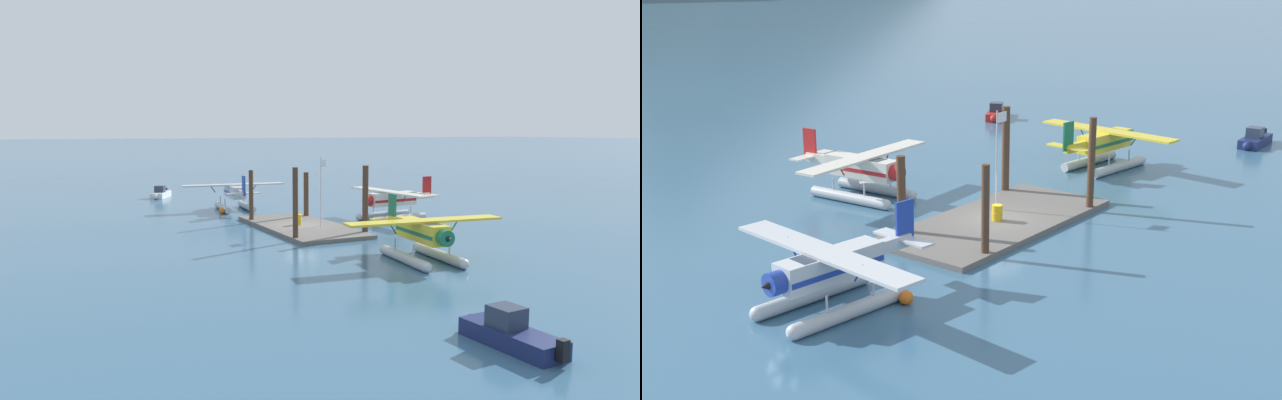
# 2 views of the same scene
# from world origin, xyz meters

# --- Properties ---
(ground_plane) EXTENTS (1200.00, 1200.00, 0.00)m
(ground_plane) POSITION_xyz_m (0.00, 0.00, 0.00)
(ground_plane) COLOR #38607F
(dock_platform) EXTENTS (14.20, 6.24, 0.30)m
(dock_platform) POSITION_xyz_m (0.00, 0.00, 0.15)
(dock_platform) COLOR #66605B
(dock_platform) RESTS_ON ground
(piling_near_left) EXTENTS (0.39, 0.39, 4.69)m
(piling_near_left) POSITION_xyz_m (-4.74, -2.69, 2.35)
(piling_near_left) COLOR #4C3323
(piling_near_left) RESTS_ON ground
(piling_near_right) EXTENTS (0.41, 0.41, 5.50)m
(piling_near_right) POSITION_xyz_m (5.22, -2.83, 2.75)
(piling_near_right) COLOR #4C3323
(piling_near_right) RESTS_ON ground
(piling_far_left) EXTENTS (0.46, 0.46, 4.34)m
(piling_far_left) POSITION_xyz_m (-4.76, 2.69, 2.17)
(piling_far_left) COLOR #4C3323
(piling_far_left) RESTS_ON ground
(piling_far_right) EXTENTS (0.46, 0.46, 5.48)m
(piling_far_right) POSITION_xyz_m (5.26, 3.11, 2.74)
(piling_far_right) COLOR #4C3323
(piling_far_right) RESTS_ON ground
(flagpole) EXTENTS (0.95, 0.10, 5.69)m
(flagpole) POSITION_xyz_m (1.61, 1.11, 3.86)
(flagpole) COLOR silver
(flagpole) RESTS_ON dock_platform
(fuel_drum) EXTENTS (0.62, 0.62, 0.88)m
(fuel_drum) POSITION_xyz_m (-0.21, -0.18, 0.74)
(fuel_drum) COLOR gold
(fuel_drum) RESTS_ON dock_platform
(mooring_buoy) EXTENTS (0.61, 0.61, 0.61)m
(mooring_buoy) POSITION_xyz_m (-11.33, -3.41, 0.31)
(mooring_buoy) COLOR orange
(mooring_buoy) RESTS_ON ground
(seaplane_yellow_stbd_fwd) EXTENTS (7.95, 10.49, 3.84)m
(seaplane_yellow_stbd_fwd) POSITION_xyz_m (14.93, 1.52, 1.58)
(seaplane_yellow_stbd_fwd) COLOR #B7BABF
(seaplane_yellow_stbd_fwd) RESTS_ON ground
(seaplane_silver_port_aft) EXTENTS (7.96, 10.49, 3.84)m
(seaplane_silver_port_aft) POSITION_xyz_m (-13.66, -1.34, 1.58)
(seaplane_silver_port_aft) COLOR #B7BABF
(seaplane_silver_port_aft) RESTS_ON ground
(seaplane_cream_bow_centre) EXTENTS (10.48, 7.97, 3.84)m
(seaplane_cream_bow_centre) POSITION_xyz_m (-0.74, 9.47, 1.58)
(seaplane_cream_bow_centre) COLOR #B7BABF
(seaplane_cream_bow_centre) RESTS_ON ground
(boat_red_open_east) EXTENTS (4.44, 3.32, 1.50)m
(boat_red_open_east) POSITION_xyz_m (25.59, 18.30, 0.49)
(boat_red_open_east) COLOR #B2231E
(boat_red_open_east) RESTS_ON ground
(boat_navy_open_se) EXTENTS (4.89, 1.72, 1.50)m
(boat_navy_open_se) POSITION_xyz_m (28.48, -4.26, 0.49)
(boat_navy_open_se) COLOR navy
(boat_navy_open_se) RESTS_ON ground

